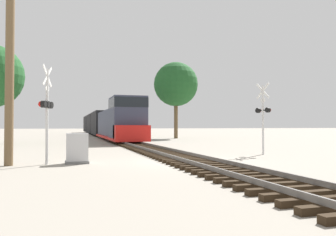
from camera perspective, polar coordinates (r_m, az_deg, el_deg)
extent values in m
plane|color=gray|center=(15.51, 3.40, -7.59)|extent=(400.00, 400.00, 0.00)
cube|color=black|center=(8.04, 26.28, -12.68)|extent=(2.60, 0.22, 0.16)
cube|color=black|center=(8.48, 23.43, -12.11)|extent=(2.60, 0.22, 0.16)
cube|color=black|center=(8.94, 20.88, -11.58)|extent=(2.60, 0.22, 0.16)
cube|color=black|center=(9.41, 18.59, -11.07)|extent=(2.60, 0.22, 0.16)
cube|color=black|center=(9.90, 16.53, -10.60)|extent=(2.60, 0.22, 0.16)
cube|color=black|center=(10.40, 14.66, -10.17)|extent=(2.60, 0.22, 0.16)
cube|color=black|center=(10.90, 12.98, -9.76)|extent=(2.60, 0.22, 0.16)
cube|color=black|center=(11.42, 11.45, -9.39)|extent=(2.60, 0.22, 0.16)
cube|color=black|center=(11.95, 10.06, -9.04)|extent=(2.60, 0.22, 0.16)
cube|color=black|center=(12.48, 8.78, -8.71)|extent=(2.60, 0.22, 0.16)
cube|color=black|center=(13.02, 7.62, -8.41)|extent=(2.60, 0.22, 0.16)
cube|color=black|center=(13.56, 6.55, -8.13)|extent=(2.60, 0.22, 0.16)
cube|color=black|center=(14.11, 5.56, -7.87)|extent=(2.60, 0.22, 0.16)
cube|color=black|center=(14.66, 4.65, -7.63)|extent=(2.60, 0.22, 0.16)
cube|color=black|center=(15.22, 3.80, -7.40)|extent=(2.60, 0.22, 0.16)
cube|color=black|center=(15.78, 3.02, -7.19)|extent=(2.60, 0.22, 0.16)
cube|color=black|center=(16.34, 2.29, -6.99)|extent=(2.60, 0.22, 0.16)
cube|color=black|center=(16.90, 1.61, -6.80)|extent=(2.60, 0.22, 0.16)
cube|color=black|center=(17.47, 0.97, -6.63)|extent=(2.60, 0.22, 0.16)
cube|color=black|center=(18.04, 0.38, -6.46)|extent=(2.60, 0.22, 0.16)
cube|color=black|center=(18.61, -0.18, -6.30)|extent=(2.60, 0.22, 0.16)
cube|color=black|center=(19.18, -0.71, -6.16)|extent=(2.60, 0.22, 0.16)
cube|color=black|center=(19.76, -1.20, -6.02)|extent=(2.60, 0.22, 0.16)
cube|color=black|center=(20.33, -1.67, -5.89)|extent=(2.60, 0.22, 0.16)
cube|color=black|center=(20.91, -2.11, -5.76)|extent=(2.60, 0.22, 0.16)
cube|color=black|center=(21.49, -2.52, -5.64)|extent=(2.60, 0.22, 0.16)
cube|color=black|center=(22.07, -2.92, -5.53)|extent=(2.60, 0.22, 0.16)
cube|color=black|center=(22.65, -3.29, -5.42)|extent=(2.60, 0.22, 0.16)
cube|color=black|center=(23.23, -3.65, -5.32)|extent=(2.60, 0.22, 0.16)
cube|color=black|center=(23.81, -3.98, -5.23)|extent=(2.60, 0.22, 0.16)
cube|color=black|center=(24.40, -4.31, -5.13)|extent=(2.60, 0.22, 0.16)
cube|color=black|center=(24.98, -4.61, -5.05)|extent=(2.60, 0.22, 0.16)
cube|color=black|center=(25.57, -4.90, -4.96)|extent=(2.60, 0.22, 0.16)
cube|color=black|center=(26.15, -5.18, -4.88)|extent=(2.60, 0.22, 0.16)
cube|color=black|center=(26.74, -5.45, -4.80)|extent=(2.60, 0.22, 0.16)
cube|color=black|center=(27.32, -5.71, -4.73)|extent=(2.60, 0.22, 0.16)
cube|color=black|center=(27.91, -5.95, -4.66)|extent=(2.60, 0.22, 0.16)
cube|color=black|center=(28.50, -6.19, -4.59)|extent=(2.60, 0.22, 0.16)
cube|color=black|center=(29.09, -6.41, -4.52)|extent=(2.60, 0.22, 0.16)
cube|color=black|center=(29.68, -6.63, -4.46)|extent=(2.60, 0.22, 0.16)
cube|color=black|center=(30.27, -6.83, -4.40)|extent=(2.60, 0.22, 0.16)
cube|color=black|center=(30.86, -7.03, -4.34)|extent=(2.60, 0.22, 0.16)
cube|color=black|center=(31.45, -7.22, -4.29)|extent=(2.60, 0.22, 0.16)
cube|color=black|center=(32.04, -7.41, -4.23)|extent=(2.60, 0.22, 0.16)
cube|color=black|center=(32.63, -7.59, -4.18)|extent=(2.60, 0.22, 0.16)
cube|color=black|center=(33.22, -7.76, -4.13)|extent=(2.60, 0.22, 0.16)
cube|color=black|center=(33.81, -7.93, -4.08)|extent=(2.60, 0.22, 0.16)
cube|color=black|center=(34.40, -8.09, -4.03)|extent=(2.60, 0.22, 0.16)
cube|color=slate|center=(15.25, 0.86, -6.81)|extent=(0.07, 160.00, 0.15)
cube|color=slate|center=(15.75, 5.87, -6.63)|extent=(0.07, 160.00, 0.15)
cube|color=#33384C|center=(40.44, -9.44, -1.05)|extent=(2.57, 13.59, 3.18)
cube|color=#33384C|center=(31.04, -7.09, -0.13)|extent=(3.03, 4.27, 4.08)
cube|color=black|center=(31.11, -7.08, 2.52)|extent=(3.06, 4.31, 0.90)
cube|color=red|center=(28.94, -6.36, -2.67)|extent=(3.03, 1.94, 1.43)
cube|color=red|center=(37.57, -8.86, -3.27)|extent=(3.09, 19.03, 0.24)
cube|color=black|center=(31.34, -7.20, -3.53)|extent=(1.58, 2.20, 1.00)
cube|color=black|center=(43.82, -10.04, -2.90)|extent=(1.58, 2.20, 1.00)
cube|color=black|center=(54.60, -11.44, -0.87)|extent=(2.88, 12.08, 3.66)
cube|color=black|center=(50.71, -11.01, -2.75)|extent=(1.58, 2.20, 0.90)
cube|color=black|center=(58.52, -11.83, -2.56)|extent=(1.58, 2.20, 0.90)
cube|color=black|center=(68.05, -12.57, -0.96)|extent=(2.88, 12.08, 3.66)
cube|color=black|center=(64.14, -12.30, -2.45)|extent=(1.58, 2.20, 0.90)
cube|color=black|center=(71.97, -12.82, -2.33)|extent=(1.58, 2.20, 0.90)
cube|color=black|center=(81.51, -13.32, -1.03)|extent=(2.88, 12.08, 3.66)
cube|color=black|center=(77.60, -13.13, -2.26)|extent=(1.58, 2.20, 0.90)
cube|color=black|center=(85.43, -13.50, -2.17)|extent=(1.58, 2.20, 0.90)
cylinder|color=silver|center=(15.15, -20.33, 0.23)|extent=(0.12, 0.12, 4.16)
cube|color=white|center=(15.30, -20.27, 6.91)|extent=(0.34, 0.88, 0.93)
cube|color=white|center=(15.30, -20.27, 6.91)|extent=(0.34, 0.88, 0.93)
cube|color=black|center=(15.17, -20.31, 2.19)|extent=(0.35, 0.83, 0.06)
cylinder|color=black|center=(15.50, -19.80, 2.12)|extent=(0.27, 0.34, 0.30)
sphere|color=red|center=(15.53, -20.15, 2.11)|extent=(0.26, 0.26, 0.26)
cylinder|color=black|center=(15.17, -20.31, 2.19)|extent=(0.27, 0.34, 0.30)
sphere|color=red|center=(15.21, -20.66, 2.19)|extent=(0.26, 0.26, 0.26)
cylinder|color=black|center=(14.85, -20.84, 2.27)|extent=(0.27, 0.34, 0.30)
sphere|color=red|center=(14.89, -21.19, 2.27)|extent=(0.26, 0.26, 0.26)
cube|color=white|center=(15.23, -20.29, 4.86)|extent=(0.14, 0.31, 0.20)
cylinder|color=silver|center=(20.07, 16.21, -0.34)|extent=(0.12, 0.12, 4.05)
cube|color=white|center=(20.17, 16.17, 4.56)|extent=(0.32, 0.89, 0.93)
cube|color=white|center=(20.17, 16.17, 4.56)|extent=(0.32, 0.89, 0.93)
cube|color=black|center=(20.08, 16.19, 1.31)|extent=(0.33, 0.83, 0.06)
cylinder|color=black|center=(19.87, 16.99, 1.34)|extent=(0.27, 0.34, 0.30)
sphere|color=red|center=(19.95, 17.16, 1.33)|extent=(0.26, 0.26, 0.26)
cylinder|color=black|center=(20.30, 15.42, 1.27)|extent=(0.27, 0.34, 0.30)
sphere|color=red|center=(20.38, 15.60, 1.26)|extent=(0.26, 0.26, 0.26)
cube|color=white|center=(20.12, 16.18, 3.00)|extent=(0.13, 0.31, 0.20)
cube|color=slate|center=(15.23, -15.56, -7.42)|extent=(1.03, 0.67, 0.12)
cube|color=#BCBCBF|center=(15.17, -15.54, -4.89)|extent=(0.94, 0.61, 1.23)
cylinder|color=brown|center=(15.54, -25.85, 8.56)|extent=(0.35, 0.35, 8.65)
cylinder|color=brown|center=(44.03, 1.39, 0.02)|extent=(0.51, 0.51, 5.52)
sphere|color=#1E5123|center=(44.38, 1.38, 5.90)|extent=(5.94, 5.94, 5.94)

